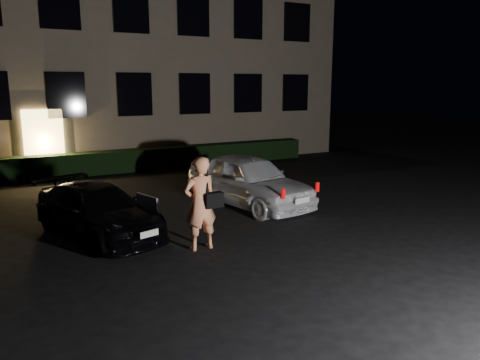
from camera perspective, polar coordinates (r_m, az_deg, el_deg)
ground at (r=9.99m, az=5.83°, el=-8.38°), size 80.00×80.00×0.00m
building at (r=23.48m, az=-15.92°, el=17.53°), size 20.00×8.11×12.00m
hedge at (r=19.23m, az=-12.02°, el=2.44°), size 15.00×0.70×0.85m
sedan at (r=11.17m, az=-16.96°, el=-3.57°), size 2.68×4.28×1.16m
hatch at (r=13.27m, az=1.05°, el=-0.02°), size 2.46×4.53×1.46m
man at (r=9.71m, az=-4.83°, el=-2.85°), size 0.82×0.50×1.97m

